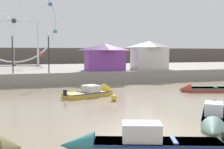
{
  "coord_description": "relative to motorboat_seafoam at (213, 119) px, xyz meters",
  "views": [
    {
      "loc": [
        -5.51,
        -10.93,
        3.47
      ],
      "look_at": [
        1.47,
        10.44,
        1.65
      ],
      "focal_mm": 44.73,
      "sensor_mm": 36.0,
      "label": 1
    }
  ],
  "objects": [
    {
      "name": "motorboat_mustard_yellow",
      "position": [
        -2.9,
        10.61,
        -0.08
      ],
      "size": [
        4.72,
        2.95,
        1.45
      ],
      "rotation": [
        0.0,
        0.0,
        0.35
      ],
      "color": "gold",
      "rests_on": "ground_plane"
    },
    {
      "name": "motorboat_faded_red",
      "position": [
        6.24,
        9.86,
        -0.13
      ],
      "size": [
        4.66,
        2.58,
        1.24
      ],
      "rotation": [
        0.0,
        0.0,
        2.83
      ],
      "color": "#B24238",
      "rests_on": "ground_plane"
    },
    {
      "name": "motorboat_seafoam",
      "position": [
        0.0,
        0.0,
        0.0
      ],
      "size": [
        3.77,
        4.37,
        1.32
      ],
      "rotation": [
        0.0,
        0.0,
        4.04
      ],
      "color": "#93BCAD",
      "rests_on": "ground_plane"
    },
    {
      "name": "ferris_wheel_white_frame",
      "position": [
        -9.44,
        34.37,
        7.63
      ],
      "size": [
        12.86,
        1.2,
        13.22
      ],
      "color": "silver",
      "rests_on": "quay_promenade"
    },
    {
      "name": "quay_promenade",
      "position": [
        -3.05,
        28.55,
        0.33
      ],
      "size": [
        110.0,
        21.33,
        1.32
      ],
      "primitive_type": "cube",
      "color": "gray",
      "rests_on": "ground_plane"
    },
    {
      "name": "promenade_lamp_far",
      "position": [
        -9.35,
        19.05,
        3.59
      ],
      "size": [
        0.32,
        0.32,
        3.99
      ],
      "color": "#2D2D33",
      "rests_on": "quay_promenade"
    },
    {
      "name": "motorboat_teal_painted",
      "position": [
        -4.95,
        -1.96,
        -0.04
      ],
      "size": [
        5.74,
        2.85,
        1.31
      ],
      "rotation": [
        0.0,
        0.0,
        2.8
      ],
      "color": "teal",
      "rests_on": "ground_plane"
    },
    {
      "name": "mooring_buoy_orange",
      "position": [
        -2.34,
        7.79,
        -0.11
      ],
      "size": [
        0.44,
        0.44,
        0.44
      ],
      "primitive_type": "sphere",
      "color": "yellow",
      "rests_on": "ground_plane"
    },
    {
      "name": "promenade_lamp_near",
      "position": [
        -5.83,
        18.58,
        3.65
      ],
      "size": [
        0.32,
        0.32,
        4.09
      ],
      "color": "#2D2D33",
      "rests_on": "quay_promenade"
    },
    {
      "name": "ground_plane",
      "position": [
        -3.05,
        0.15,
        -0.33
      ],
      "size": [
        240.0,
        240.0,
        0.0
      ],
      "primitive_type": "plane",
      "color": "gray"
    },
    {
      "name": "distant_town_skyline",
      "position": [
        -3.05,
        54.69,
        1.87
      ],
      "size": [
        140.0,
        3.0,
        4.4
      ],
      "primitive_type": "cube",
      "color": "#564C47",
      "rests_on": "ground_plane"
    },
    {
      "name": "carnival_booth_white_ticket",
      "position": [
        7.19,
        21.96,
        2.82
      ],
      "size": [
        4.75,
        3.52,
        3.53
      ],
      "rotation": [
        0.0,
        0.0,
        -0.05
      ],
      "color": "silver",
      "rests_on": "quay_promenade"
    },
    {
      "name": "carnival_booth_purple_stall",
      "position": [
        0.76,
        20.62,
        2.62
      ],
      "size": [
        4.89,
        3.87,
        3.14
      ],
      "rotation": [
        0.0,
        0.0,
        -0.05
      ],
      "color": "purple",
      "rests_on": "quay_promenade"
    }
  ]
}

